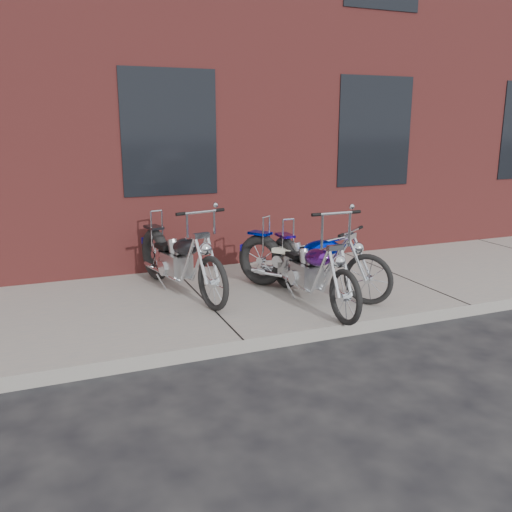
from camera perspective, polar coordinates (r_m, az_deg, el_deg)
name	(u,v)px	position (r m, az deg, el deg)	size (l,w,h in m)	color
ground	(244,354)	(5.72, -1.31, -10.23)	(120.00, 120.00, 0.00)	black
sidewalk	(203,304)	(7.03, -5.65, -5.02)	(22.00, 3.00, 0.15)	gray
building_brick	(114,46)	(13.14, -14.68, 20.61)	(22.00, 10.00, 8.00)	brown
chopper_purple	(310,272)	(6.73, 5.71, -1.67)	(0.54, 2.20, 1.23)	black
chopper_blue	(308,264)	(7.09, 5.45, -0.82)	(1.37, 1.88, 0.97)	black
chopper_third	(179,262)	(7.17, -8.07, -0.59)	(0.73, 2.28, 1.17)	black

